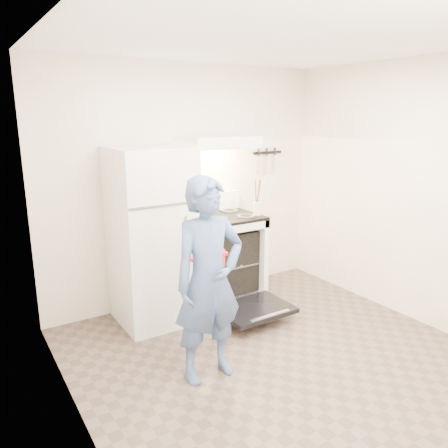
{
  "coord_description": "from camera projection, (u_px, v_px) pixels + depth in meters",
  "views": [
    {
      "loc": [
        -2.14,
        -2.31,
        1.99
      ],
      "look_at": [
        -0.05,
        1.0,
        1.0
      ],
      "focal_mm": 35.0,
      "sensor_mm": 36.0,
      "label": 1
    }
  ],
  "objects": [
    {
      "name": "back_wall",
      "position": [
        188.0,
        185.0,
        4.66
      ],
      "size": [
        3.2,
        0.02,
        2.5
      ],
      "primitive_type": "cube",
      "color": "#F7E9CF",
      "rests_on": "ground"
    },
    {
      "name": "floor",
      "position": [
        296.0,
        370.0,
        3.49
      ],
      "size": [
        3.6,
        3.6,
        0.0
      ],
      "primitive_type": "plane",
      "color": "brown",
      "rests_on": "ground"
    },
    {
      "name": "oven_rack",
      "position": [
        222.0,
        262.0,
        4.71
      ],
      "size": [
        0.6,
        0.52,
        0.01
      ],
      "primitive_type": "cube",
      "color": "slate",
      "rests_on": "stove_body"
    },
    {
      "name": "knife_strip",
      "position": [
        267.0,
        153.0,
        5.12
      ],
      "size": [
        0.4,
        0.02,
        0.03
      ],
      "primitive_type": "cube",
      "color": "black",
      "rests_on": "back_wall"
    },
    {
      "name": "dutch_oven",
      "position": [
        209.0,
        259.0,
        3.61
      ],
      "size": [
        0.34,
        0.27,
        0.23
      ],
      "primitive_type": null,
      "color": "red",
      "rests_on": "person"
    },
    {
      "name": "refrigerator",
      "position": [
        152.0,
        237.0,
        4.17
      ],
      "size": [
        0.7,
        0.7,
        1.7
      ],
      "primitive_type": "cube",
      "color": "white",
      "rests_on": "floor"
    },
    {
      "name": "backsplash",
      "position": [
        209.0,
        202.0,
        4.8
      ],
      "size": [
        0.76,
        0.07,
        0.2
      ],
      "primitive_type": "cube",
      "color": "white",
      "rests_on": "cooktop"
    },
    {
      "name": "oven_door",
      "position": [
        254.0,
        309.0,
        4.3
      ],
      "size": [
        0.7,
        0.54,
        0.04
      ],
      "primitive_type": "cube",
      "color": "black",
      "rests_on": "floor"
    },
    {
      "name": "person",
      "position": [
        209.0,
        281.0,
        3.25
      ],
      "size": [
        0.57,
        0.38,
        1.57
      ],
      "primitive_type": "imported",
      "rotation": [
        0.0,
        0.0,
        -0.0
      ],
      "color": "navy",
      "rests_on": "floor"
    },
    {
      "name": "tea_kettle",
      "position": [
        205.0,
        203.0,
        4.61
      ],
      "size": [
        0.21,
        0.17,
        0.25
      ],
      "primitive_type": null,
      "color": "silver",
      "rests_on": "cooktop"
    },
    {
      "name": "range_hood",
      "position": [
        218.0,
        142.0,
        4.46
      ],
      "size": [
        0.76,
        0.5,
        0.12
      ],
      "primitive_type": "cube",
      "color": "white",
      "rests_on": "back_wall"
    },
    {
      "name": "pizza_stone",
      "position": [
        232.0,
        261.0,
        4.69
      ],
      "size": [
        0.36,
        0.36,
        0.02
      ],
      "primitive_type": "cylinder",
      "color": "#926C54",
      "rests_on": "oven_rack"
    },
    {
      "name": "stove_body",
      "position": [
        222.0,
        260.0,
        4.71
      ],
      "size": [
        0.76,
        0.65,
        0.92
      ],
      "primitive_type": "cube",
      "color": "white",
      "rests_on": "floor"
    },
    {
      "name": "cooktop",
      "position": [
        222.0,
        217.0,
        4.59
      ],
      "size": [
        0.76,
        0.65,
        0.03
      ],
      "primitive_type": "cube",
      "color": "black",
      "rests_on": "stove_body"
    },
    {
      "name": "utensil_jar",
      "position": [
        257.0,
        209.0,
        4.49
      ],
      "size": [
        0.09,
        0.09,
        0.13
      ],
      "primitive_type": "cylinder",
      "rotation": [
        0.0,
        0.0,
        -0.05
      ],
      "color": "silver",
      "rests_on": "cooktop"
    }
  ]
}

